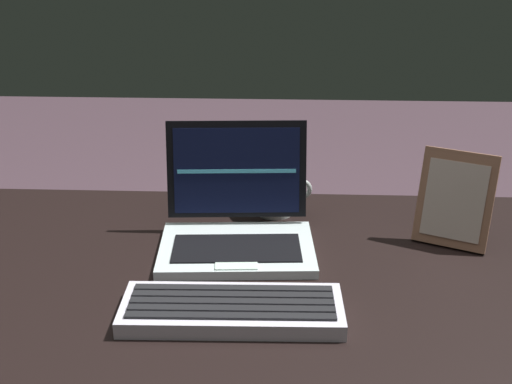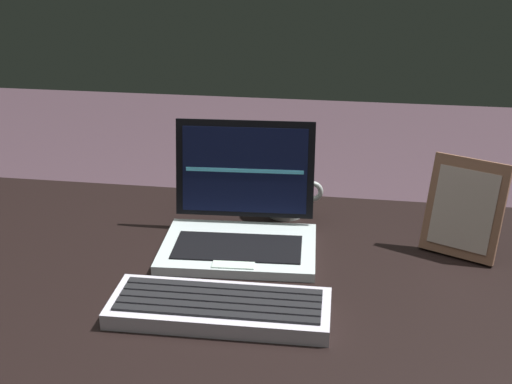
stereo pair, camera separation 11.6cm
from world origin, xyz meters
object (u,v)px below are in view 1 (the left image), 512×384
at_px(laptop_front, 237,224).
at_px(coffee_mug, 276,191).
at_px(photo_frame, 455,200).
at_px(external_keyboard, 232,309).

bearing_deg(laptop_front, coffee_mug, 64.98).
height_order(photo_frame, coffee_mug, photo_frame).
bearing_deg(laptop_front, external_keyboard, -87.74).
height_order(laptop_front, coffee_mug, laptop_front).
distance_m(external_keyboard, coffee_mug, 0.41).
relative_size(photo_frame, coffee_mug, 1.57).
height_order(laptop_front, external_keyboard, laptop_front).
bearing_deg(external_keyboard, coffee_mug, 81.27).
relative_size(laptop_front, external_keyboard, 0.85).
bearing_deg(coffee_mug, laptop_front, -115.02).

